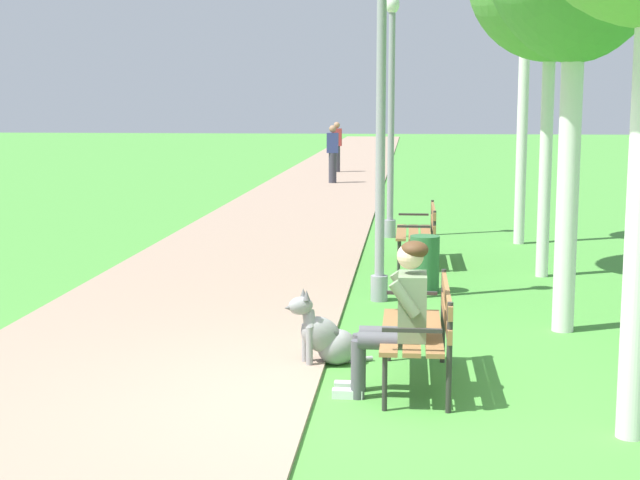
{
  "coord_description": "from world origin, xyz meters",
  "views": [
    {
      "loc": [
        0.4,
        -6.9,
        2.33
      ],
      "look_at": [
        -0.52,
        2.64,
        0.9
      ],
      "focal_mm": 52.59,
      "sensor_mm": 36.0,
      "label": 1
    }
  ],
  "objects_px": {
    "pedestrian_further_distant": "(337,147)",
    "park_bench_mid": "(420,228)",
    "lamp_post_near": "(381,129)",
    "pedestrian_distant": "(333,154)",
    "litter_bin": "(425,264)",
    "park_bench_near": "(424,324)",
    "person_seated_on_near_bench": "(398,312)",
    "lamp_post_mid": "(391,114)",
    "dog_grey": "(326,337)"
  },
  "relations": [
    {
      "from": "lamp_post_near",
      "to": "pedestrian_distant",
      "type": "relative_size",
      "value": 2.35
    },
    {
      "from": "person_seated_on_near_bench",
      "to": "pedestrian_further_distant",
      "type": "height_order",
      "value": "pedestrian_further_distant"
    },
    {
      "from": "dog_grey",
      "to": "park_bench_near",
      "type": "bearing_deg",
      "value": -29.77
    },
    {
      "from": "lamp_post_mid",
      "to": "pedestrian_distant",
      "type": "height_order",
      "value": "lamp_post_mid"
    },
    {
      "from": "park_bench_near",
      "to": "lamp_post_near",
      "type": "height_order",
      "value": "lamp_post_near"
    },
    {
      "from": "pedestrian_further_distant",
      "to": "park_bench_mid",
      "type": "bearing_deg",
      "value": -81.47
    },
    {
      "from": "park_bench_mid",
      "to": "lamp_post_near",
      "type": "relative_size",
      "value": 0.39
    },
    {
      "from": "dog_grey",
      "to": "pedestrian_distant",
      "type": "bearing_deg",
      "value": 94.57
    },
    {
      "from": "litter_bin",
      "to": "pedestrian_further_distant",
      "type": "bearing_deg",
      "value": 97.72
    },
    {
      "from": "pedestrian_further_distant",
      "to": "dog_grey",
      "type": "bearing_deg",
      "value": -85.74
    },
    {
      "from": "park_bench_near",
      "to": "park_bench_mid",
      "type": "bearing_deg",
      "value": 89.72
    },
    {
      "from": "litter_bin",
      "to": "pedestrian_further_distant",
      "type": "distance_m",
      "value": 19.17
    },
    {
      "from": "dog_grey",
      "to": "lamp_post_near",
      "type": "distance_m",
      "value": 3.3
    },
    {
      "from": "lamp_post_mid",
      "to": "pedestrian_further_distant",
      "type": "height_order",
      "value": "lamp_post_mid"
    },
    {
      "from": "park_bench_mid",
      "to": "lamp_post_near",
      "type": "xyz_separation_m",
      "value": [
        -0.5,
        -2.6,
        1.5
      ]
    },
    {
      "from": "lamp_post_mid",
      "to": "pedestrian_further_distant",
      "type": "bearing_deg",
      "value": 98.13
    },
    {
      "from": "lamp_post_near",
      "to": "pedestrian_further_distant",
      "type": "height_order",
      "value": "lamp_post_near"
    },
    {
      "from": "lamp_post_near",
      "to": "pedestrian_further_distant",
      "type": "distance_m",
      "value": 19.67
    },
    {
      "from": "litter_bin",
      "to": "lamp_post_near",
      "type": "bearing_deg",
      "value": -134.69
    },
    {
      "from": "park_bench_mid",
      "to": "lamp_post_mid",
      "type": "distance_m",
      "value": 3.09
    },
    {
      "from": "pedestrian_distant",
      "to": "pedestrian_further_distant",
      "type": "relative_size",
      "value": 1.0
    },
    {
      "from": "park_bench_mid",
      "to": "lamp_post_mid",
      "type": "relative_size",
      "value": 0.37
    },
    {
      "from": "pedestrian_further_distant",
      "to": "lamp_post_near",
      "type": "bearing_deg",
      "value": -84.04
    },
    {
      "from": "lamp_post_near",
      "to": "pedestrian_distant",
      "type": "distance_m",
      "value": 15.57
    },
    {
      "from": "litter_bin",
      "to": "pedestrian_further_distant",
      "type": "xyz_separation_m",
      "value": [
        -2.57,
        18.99,
        0.49
      ]
    },
    {
      "from": "pedestrian_further_distant",
      "to": "lamp_post_mid",
      "type": "bearing_deg",
      "value": -81.87
    },
    {
      "from": "pedestrian_further_distant",
      "to": "person_seated_on_near_bench",
      "type": "bearing_deg",
      "value": -84.3
    },
    {
      "from": "park_bench_mid",
      "to": "litter_bin",
      "type": "distance_m",
      "value": 2.07
    },
    {
      "from": "pedestrian_distant",
      "to": "dog_grey",
      "type": "bearing_deg",
      "value": -85.43
    },
    {
      "from": "park_bench_near",
      "to": "park_bench_mid",
      "type": "xyz_separation_m",
      "value": [
        0.03,
        5.86,
        0.0
      ]
    },
    {
      "from": "park_bench_near",
      "to": "lamp_post_mid",
      "type": "relative_size",
      "value": 0.37
    },
    {
      "from": "dog_grey",
      "to": "pedestrian_further_distant",
      "type": "bearing_deg",
      "value": 94.26
    },
    {
      "from": "park_bench_near",
      "to": "park_bench_mid",
      "type": "relative_size",
      "value": 1.0
    },
    {
      "from": "park_bench_mid",
      "to": "pedestrian_distant",
      "type": "distance_m",
      "value": 13.03
    },
    {
      "from": "park_bench_mid",
      "to": "person_seated_on_near_bench",
      "type": "bearing_deg",
      "value": -92.19
    },
    {
      "from": "park_bench_near",
      "to": "pedestrian_further_distant",
      "type": "distance_m",
      "value": 22.93
    },
    {
      "from": "dog_grey",
      "to": "lamp_post_near",
      "type": "bearing_deg",
      "value": 82.25
    },
    {
      "from": "dog_grey",
      "to": "pedestrian_further_distant",
      "type": "height_order",
      "value": "pedestrian_further_distant"
    },
    {
      "from": "dog_grey",
      "to": "lamp_post_near",
      "type": "relative_size",
      "value": 0.2
    },
    {
      "from": "person_seated_on_near_bench",
      "to": "lamp_post_mid",
      "type": "distance_m",
      "value": 8.88
    },
    {
      "from": "person_seated_on_near_bench",
      "to": "pedestrian_distant",
      "type": "relative_size",
      "value": 0.76
    },
    {
      "from": "park_bench_mid",
      "to": "lamp_post_near",
      "type": "bearing_deg",
      "value": -100.91
    },
    {
      "from": "litter_bin",
      "to": "pedestrian_further_distant",
      "type": "relative_size",
      "value": 0.42
    },
    {
      "from": "park_bench_mid",
      "to": "litter_bin",
      "type": "bearing_deg",
      "value": -89.09
    },
    {
      "from": "litter_bin",
      "to": "lamp_post_mid",
      "type": "bearing_deg",
      "value": 96.44
    },
    {
      "from": "park_bench_mid",
      "to": "pedestrian_further_distant",
      "type": "distance_m",
      "value": 17.12
    },
    {
      "from": "park_bench_near",
      "to": "dog_grey",
      "type": "xyz_separation_m",
      "value": [
        -0.85,
        0.49,
        -0.25
      ]
    },
    {
      "from": "park_bench_mid",
      "to": "litter_bin",
      "type": "relative_size",
      "value": 2.14
    },
    {
      "from": "lamp_post_mid",
      "to": "dog_grey",
      "type": "bearing_deg",
      "value": -92.77
    },
    {
      "from": "park_bench_near",
      "to": "park_bench_mid",
      "type": "height_order",
      "value": "same"
    }
  ]
}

